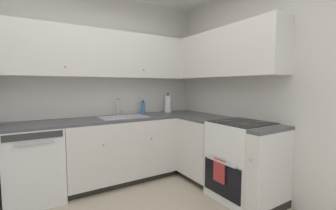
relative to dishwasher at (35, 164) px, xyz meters
name	(u,v)px	position (x,y,z in m)	size (l,w,h in m)	color
wall_back	(81,88)	(0.61, 0.33, 0.88)	(3.66, 0.05, 2.63)	silver
wall_right	(276,88)	(2.41, -1.43, 0.88)	(0.05, 3.57, 2.63)	silver
dishwasher	(35,164)	(0.00, 0.00, 0.00)	(0.60, 0.63, 0.87)	white
lower_cabinets_back	(121,150)	(1.05, 0.00, 0.00)	(1.48, 0.62, 0.87)	silver
countertop_back	(120,118)	(1.04, 0.00, 0.45)	(2.69, 0.60, 0.04)	#4C4C51
lower_cabinets_right	(216,153)	(2.09, -0.80, 0.00)	(0.62, 1.38, 0.87)	silver
countertop_right	(216,120)	(2.09, -0.80, 0.45)	(0.60, 1.38, 0.03)	#4C4C51
oven_range	(242,160)	(2.11, -1.22, 0.02)	(0.68, 0.62, 1.06)	white
upper_cabinets_back	(104,55)	(0.88, 0.14, 1.33)	(2.37, 0.34, 0.62)	silver
upper_cabinets_right	(218,55)	(2.23, -0.66, 1.33)	(0.32, 1.93, 0.62)	silver
sink	(124,120)	(1.08, -0.03, 0.43)	(0.64, 0.40, 0.10)	#B7B7BC
faucet	(118,105)	(1.09, 0.18, 0.62)	(0.07, 0.16, 0.25)	silver
soap_bottle	(143,108)	(1.48, 0.18, 0.56)	(0.06, 0.06, 0.21)	#3F72BF
paper_towel_roll	(168,104)	(1.93, 0.16, 0.60)	(0.11, 0.11, 0.33)	white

